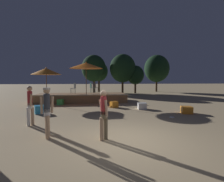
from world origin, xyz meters
TOP-DOWN VIEW (x-y plane):
  - ground_plane at (0.00, 0.00)m, footprint 120.00×120.00m
  - wooden_deck at (-2.15, 9.91)m, footprint 7.64×3.00m
  - patio_umbrella_0 at (-4.71, 8.60)m, footprint 2.30×2.30m
  - patio_umbrella_1 at (-1.64, 8.48)m, footprint 2.61×2.61m
  - cube_seat_0 at (4.26, 3.97)m, footprint 0.71×0.71m
  - cube_seat_1 at (0.34, 6.45)m, footprint 0.59×0.59m
  - cube_seat_2 at (2.09, 5.60)m, footprint 0.57×0.57m
  - cube_seat_3 at (-3.59, 8.13)m, footprint 0.49×0.49m
  - cube_seat_4 at (-4.14, 4.85)m, footprint 0.72×0.72m
  - person_0 at (-3.73, 2.16)m, footprint 0.34×0.46m
  - person_1 at (-0.73, 0.10)m, footprint 0.31×0.47m
  - person_3 at (-2.58, 0.43)m, footprint 0.43×0.28m
  - bistro_chair_0 at (-0.95, 10.57)m, footprint 0.48×0.48m
  - bistro_chair_1 at (-2.69, 9.31)m, footprint 0.46×0.46m
  - bistro_chair_2 at (-1.23, 9.69)m, footprint 0.44×0.44m
  - frisbee_disc at (2.92, 2.99)m, footprint 0.25×0.25m
  - background_tree_0 at (8.53, 20.49)m, footprint 3.75×3.75m
  - background_tree_1 at (-0.27, 20.90)m, footprint 2.67×2.67m
  - background_tree_2 at (4.62, 18.05)m, footprint 2.35×2.35m
  - background_tree_3 at (-1.03, 18.18)m, footprint 3.24×3.24m
  - background_tree_4 at (2.85, 18.01)m, footprint 3.47×3.47m

SIDE VIEW (x-z plane):
  - ground_plane at x=0.00m, z-range 0.00..0.00m
  - frisbee_disc at x=2.92m, z-range 0.00..0.03m
  - cube_seat_0 at x=4.26m, z-range 0.00..0.40m
  - cube_seat_2 at x=2.09m, z-range 0.00..0.41m
  - cube_seat_1 at x=0.34m, z-range 0.00..0.41m
  - cube_seat_3 at x=-3.59m, z-range 0.00..0.42m
  - cube_seat_4 at x=-4.14m, z-range 0.00..0.45m
  - wooden_deck at x=-2.15m, z-range -0.04..0.70m
  - person_1 at x=-0.73m, z-range 0.05..1.67m
  - person_0 at x=-3.73m, z-range 0.06..1.75m
  - person_3 at x=-2.58m, z-range 0.11..1.82m
  - bistro_chair_0 at x=-0.95m, z-range 0.83..1.73m
  - bistro_chair_1 at x=-2.69m, z-range 0.83..1.73m
  - bistro_chair_2 at x=-1.23m, z-range 0.83..1.73m
  - background_tree_2 at x=4.62m, z-range 0.59..4.37m
  - patio_umbrella_0 at x=-4.71m, z-range 1.11..4.00m
  - patio_umbrella_1 at x=-1.64m, z-range 1.35..4.67m
  - background_tree_1 at x=-0.27m, z-range 0.79..5.33m
  - background_tree_3 at x=-1.03m, z-range 0.79..5.95m
  - background_tree_4 at x=2.85m, z-range 0.73..6.03m
  - background_tree_0 at x=8.53m, z-range 0.72..6.32m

